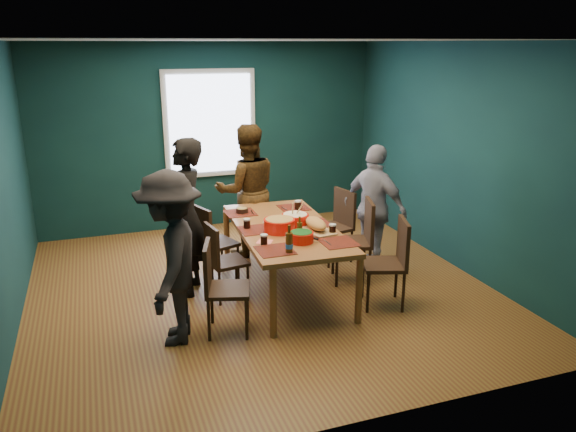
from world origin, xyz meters
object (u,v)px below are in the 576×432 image
chair_left_far (210,238)px  person_right (375,208)px  dining_table (286,233)px  chair_left_mid (220,256)px  chair_right_mid (360,235)px  bowl_dumpling (295,219)px  bowl_herbs (301,237)px  chair_right_far (338,220)px  chair_right_near (393,256)px  chair_left_near (218,281)px  person_back (247,191)px  person_far_left (186,218)px  bowl_salad (279,225)px  cutting_board (316,225)px  person_near_left (171,259)px

chair_left_far → person_right: person_right is taller
dining_table → chair_left_mid: (-0.71, 0.07, -0.20)m
chair_right_mid → bowl_dumpling: size_ratio=3.25×
bowl_herbs → chair_right_far: bearing=51.9°
chair_right_far → chair_right_near: chair_right_near is taller
chair_left_near → person_back: bearing=83.5°
chair_left_mid → chair_right_mid: chair_right_mid is taller
chair_right_near → person_far_left: 2.24m
person_far_left → bowl_dumpling: bearing=92.6°
dining_table → bowl_salad: size_ratio=6.19×
bowl_herbs → person_far_left: bearing=138.8°
person_back → person_right: size_ratio=1.11×
chair_left_near → cutting_board: same height
person_far_left → bowl_salad: size_ratio=5.19×
chair_right_near → person_right: 1.06m
person_near_left → bowl_salad: 1.32m
chair_right_mid → bowl_dumpling: 0.84m
chair_left_far → person_near_left: 1.39m
chair_right_near → person_right: bearing=91.1°
bowl_herbs → cutting_board: 0.39m
person_back → dining_table: bearing=97.3°
chair_right_far → bowl_dumpling: bearing=-153.8°
chair_left_mid → person_near_left: bearing=-138.5°
dining_table → chair_right_near: 1.17m
chair_right_far → bowl_dumpling: (-0.83, -0.68, 0.30)m
chair_right_near → bowl_salad: 1.23m
chair_left_far → person_right: bearing=-26.6°
chair_right_far → person_far_left: (-1.96, -0.34, 0.34)m
chair_right_mid → person_near_left: 2.35m
chair_left_far → person_near_left: bearing=-135.3°
chair_right_far → bowl_salad: chair_right_far is taller
chair_right_near → person_back: (-1.02, 1.98, 0.31)m
chair_left_far → chair_right_far: (1.67, 0.14, -0.00)m
chair_left_near → chair_right_mid: size_ratio=0.93×
person_right → person_near_left: person_near_left is taller
chair_right_mid → bowl_salad: (-1.03, -0.15, 0.28)m
dining_table → chair_right_far: 1.20m
chair_left_mid → chair_right_far: 1.78m
chair_left_near → person_far_left: 1.08m
bowl_salad → chair_right_near: bearing=-27.7°
chair_right_far → bowl_herbs: (-0.96, -1.22, 0.29)m
person_right → bowl_herbs: person_right is taller
chair_left_mid → chair_left_near: bearing=-112.6°
dining_table → chair_right_mid: size_ratio=2.14×
person_back → bowl_dumpling: person_back is taller
dining_table → chair_left_mid: size_ratio=2.46×
person_right → cutting_board: size_ratio=2.47×
bowl_herbs → chair_right_near: bearing=-9.9°
chair_right_near → person_near_left: bearing=-162.5°
chair_left_far → bowl_dumpling: bowl_dumpling is taller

